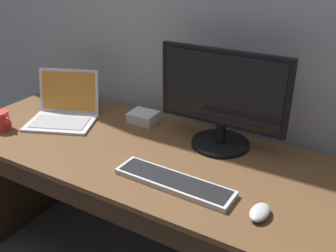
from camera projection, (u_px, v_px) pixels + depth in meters
desk at (147, 192)px, 1.66m from camera, size 1.85×0.69×0.76m
laptop_silver at (64, 110)px, 1.85m from camera, size 0.39×0.38×0.23m
external_monitor at (222, 99)px, 1.53m from camera, size 0.54×0.25×0.42m
wired_keyboard at (174, 182)px, 1.36m from camera, size 0.46×0.13×0.02m
computer_mouse at (260, 212)px, 1.20m from camera, size 0.06×0.10×0.03m
external_drive_box at (143, 117)px, 1.83m from camera, size 0.14×0.11×0.05m
coffee_mug at (0, 121)px, 1.76m from camera, size 0.12×0.08×0.09m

